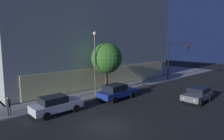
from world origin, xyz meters
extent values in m
plane|color=black|center=(0.00, 0.00, 0.00)|extent=(120.00, 120.00, 0.00)
cube|color=#4C4C51|center=(9.84, 25.36, 0.07)|extent=(29.32, 30.89, 0.15)
cube|color=#F3E694|center=(9.84, 10.32, 1.57)|extent=(26.03, 0.60, 2.84)
cube|color=#9FACA1|center=(9.84, 25.36, 8.19)|extent=(28.92, 30.49, 16.09)
cylinder|color=black|center=(20.73, 7.38, 3.53)|extent=(0.18, 0.18, 6.76)
cylinder|color=black|center=(20.85, 5.44, 6.43)|extent=(0.35, 3.90, 0.12)
cube|color=black|center=(20.93, 4.08, 5.93)|extent=(0.34, 0.34, 0.90)
sphere|color=red|center=(20.94, 3.90, 6.21)|extent=(0.18, 0.18, 0.18)
cylinder|color=#606060|center=(4.47, 7.32, 3.75)|extent=(0.16, 0.16, 7.20)
sphere|color=#F9EFC6|center=(4.47, 7.32, 7.50)|extent=(0.44, 0.44, 0.44)
cylinder|color=brown|center=(6.51, 7.64, 1.56)|extent=(0.34, 0.34, 2.82)
sphere|color=#367128|center=(6.51, 7.64, 4.52)|extent=(3.89, 3.89, 3.89)
cylinder|color=#4C473D|center=(-4.97, 6.91, 0.57)|extent=(0.14, 0.14, 0.83)
cylinder|color=#4C473D|center=(-5.14, 6.95, 0.57)|extent=(0.14, 0.14, 0.83)
cylinder|color=#333338|center=(-5.05, 6.93, 1.27)|extent=(0.36, 0.36, 0.57)
sphere|color=#A18565|center=(-5.05, 6.93, 1.67)|extent=(0.24, 0.24, 0.24)
cube|color=silver|center=(-1.52, 5.16, 0.68)|extent=(4.57, 1.93, 0.68)
cube|color=black|center=(-1.86, 5.15, 1.33)|extent=(2.25, 1.69, 0.62)
cube|color=#F9F4CC|center=(0.68, 5.75, 0.68)|extent=(0.12, 0.20, 0.12)
cube|color=#F9F4CC|center=(0.70, 4.66, 0.68)|extent=(0.12, 0.20, 0.12)
cylinder|color=black|center=(-0.14, 6.10, 0.34)|extent=(0.69, 0.26, 0.68)
cylinder|color=black|center=(-0.10, 4.28, 0.34)|extent=(0.69, 0.26, 0.68)
cylinder|color=black|center=(-2.95, 6.03, 0.34)|extent=(0.69, 0.26, 0.68)
cylinder|color=black|center=(-2.91, 4.21, 0.34)|extent=(0.69, 0.26, 0.68)
cube|color=navy|center=(5.72, 4.83, 0.68)|extent=(4.84, 2.17, 0.64)
cube|color=black|center=(5.36, 4.82, 1.36)|extent=(2.41, 1.87, 0.72)
cube|color=#F9F4CC|center=(8.03, 5.52, 0.68)|extent=(0.13, 0.20, 0.12)
cube|color=#F9F4CC|center=(8.08, 4.33, 0.68)|extent=(0.13, 0.20, 0.12)
cylinder|color=black|center=(7.16, 5.88, 0.36)|extent=(0.73, 0.27, 0.72)
cylinder|color=black|center=(7.24, 3.90, 0.36)|extent=(0.73, 0.27, 0.72)
cylinder|color=black|center=(4.20, 5.77, 0.36)|extent=(0.73, 0.27, 0.72)
cylinder|color=black|center=(4.28, 3.79, 0.36)|extent=(0.73, 0.27, 0.72)
cube|color=slate|center=(11.39, -1.85, 0.66)|extent=(4.16, 2.03, 0.61)
cube|color=black|center=(11.70, -1.85, 1.26)|extent=(2.24, 1.78, 0.59)
cube|color=#F9F4CC|center=(9.41, -2.49, 0.66)|extent=(0.13, 0.20, 0.12)
cube|color=#F9F4CC|center=(9.38, -1.35, 0.66)|extent=(0.13, 0.20, 0.12)
cylinder|color=black|center=(10.16, -2.85, 0.36)|extent=(0.72, 0.26, 0.71)
cylinder|color=black|center=(10.09, -0.94, 0.36)|extent=(0.72, 0.26, 0.71)
cylinder|color=black|center=(12.69, -2.77, 0.36)|extent=(0.72, 0.26, 0.71)
cylinder|color=black|center=(12.63, -0.86, 0.36)|extent=(0.72, 0.26, 0.71)
camera|label=1|loc=(-8.74, -10.26, 6.13)|focal=29.80mm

